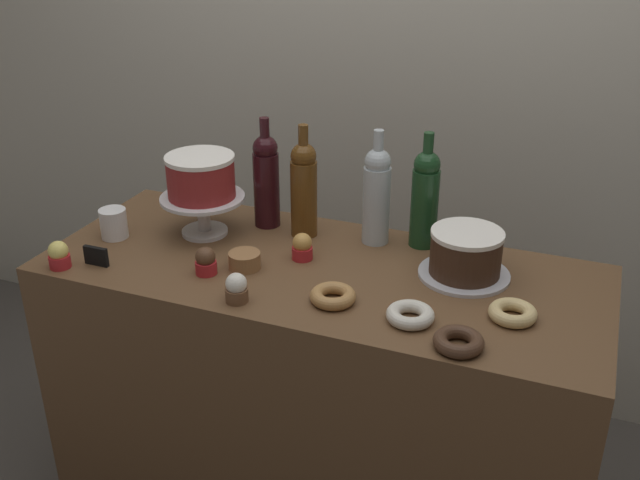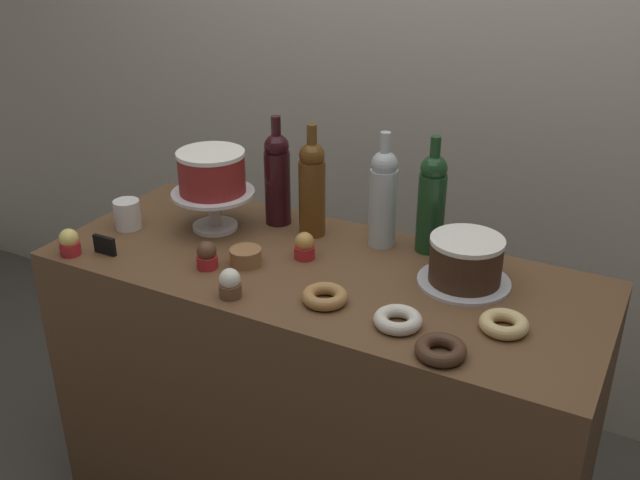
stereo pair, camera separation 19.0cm
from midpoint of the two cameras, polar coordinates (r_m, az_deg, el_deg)
The scene contains 21 objects.
back_wall at distance 2.58m, azimuth 11.66°, elevation 14.10°, with size 6.00×0.05×2.60m.
display_counter at distance 2.18m, azimuth 2.55°, elevation -12.63°, with size 1.48×0.60×0.89m.
cake_stand_pedestal at distance 2.13m, azimuth -5.73°, elevation 2.81°, with size 0.24×0.24×0.12m.
white_layer_cake at distance 2.09m, azimuth -5.84°, elevation 5.23°, with size 0.19×0.19×0.12m.
silver_serving_platter at distance 1.91m, azimuth 13.90°, elevation -3.24°, with size 0.24×0.24×0.01m.
chocolate_round_cake at distance 1.88m, azimuth 14.10°, elevation -1.56°, with size 0.18×0.18×0.12m.
wine_bottle_green at distance 2.00m, azimuth 11.34°, elevation 2.90°, with size 0.08×0.08×0.33m.
wine_bottle_dark_red at distance 2.13m, azimuth -0.79°, elevation 4.86°, with size 0.08×0.08×0.33m.
wine_bottle_clear at distance 2.01m, azimuth 7.62°, elevation 3.32°, with size 0.08×0.08×0.33m.
wine_bottle_amber at distance 2.06m, azimuth 2.02°, elevation 4.08°, with size 0.08×0.08×0.33m.
cupcake_vanilla at distance 1.79m, azimuth -3.98°, elevation -3.48°, with size 0.06×0.06×0.07m.
cupcake_caramel at distance 1.97m, azimuth 1.55°, elevation -0.55°, with size 0.06×0.06×0.07m.
cupcake_chocolate at distance 1.93m, azimuth -6.00°, elevation -1.28°, with size 0.06×0.06×0.07m.
cupcake_lemon at distance 2.07m, azimuth -16.40°, elevation -0.26°, with size 0.06×0.06×0.07m.
donut_glazed at distance 1.74m, azimuth 17.15°, elevation -6.33°, with size 0.11×0.11×0.03m.
donut_chocolate at distance 1.62m, azimuth 12.71°, elevation -8.40°, with size 0.11×0.11×0.03m.
donut_sugar at distance 1.70m, azimuth 9.27°, elevation -6.22°, with size 0.11×0.11×0.03m.
donut_maple at distance 1.77m, azimuth 3.45°, elevation -4.47°, with size 0.11×0.11×0.03m.
cookie_stack at distance 1.94m, azimuth -3.01°, elevation -1.36°, with size 0.08×0.08×0.04m.
price_sign_chalkboard at distance 2.05m, azimuth -13.84°, elevation -0.46°, with size 0.07×0.01×0.05m.
coffee_cup_ceramic at distance 2.19m, azimuth -12.32°, elevation 1.90°, with size 0.08×0.08×0.08m.
Camera 2 is at (0.80, -1.51, 1.80)m, focal length 41.30 mm.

